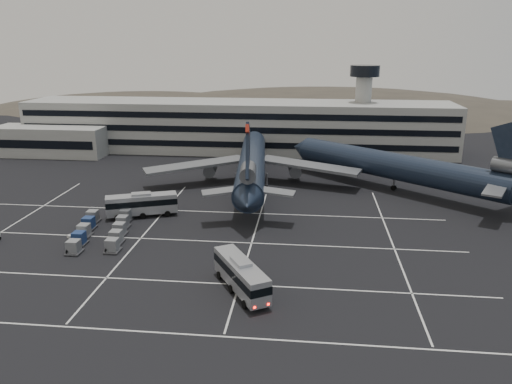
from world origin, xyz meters
TOP-DOWN VIEW (x-y plane):
  - ground at (0.00, 0.00)m, footprint 260.00×260.00m
  - lane_markings at (0.95, 0.72)m, footprint 90.00×55.62m
  - terminal at (-2.95, 71.14)m, footprint 125.00×26.00m
  - hills at (17.99, 170.00)m, footprint 352.00×180.00m
  - trijet_main at (8.49, 34.35)m, footprint 47.27×57.70m
  - trijet_far at (39.36, 35.26)m, footprint 47.57×41.71m
  - bus_near at (12.50, -11.59)m, footprint 8.66×11.89m
  - bus_far at (-9.10, 14.26)m, footprint 12.72×7.17m
  - tug_b at (-15.70, 1.32)m, footprint 2.46×2.31m
  - uld_cluster at (-12.58, 4.41)m, footprint 10.96×17.28m

SIDE VIEW (x-z plane):
  - hills at x=17.99m, z-range -34.07..9.93m
  - ground at x=0.00m, z-range 0.00..0.00m
  - lane_markings at x=0.95m, z-range 0.00..0.01m
  - tug_b at x=-15.70m, z-range -0.08..1.29m
  - uld_cluster at x=-12.58m, z-range -0.02..2.06m
  - bus_near at x=12.50m, z-range 0.20..4.50m
  - bus_far at x=-9.10m, z-range 0.21..4.63m
  - trijet_main at x=8.49m, z-range -3.79..14.29m
  - trijet_far at x=39.36m, z-range -3.61..14.47m
  - terminal at x=-2.95m, z-range -5.07..18.93m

